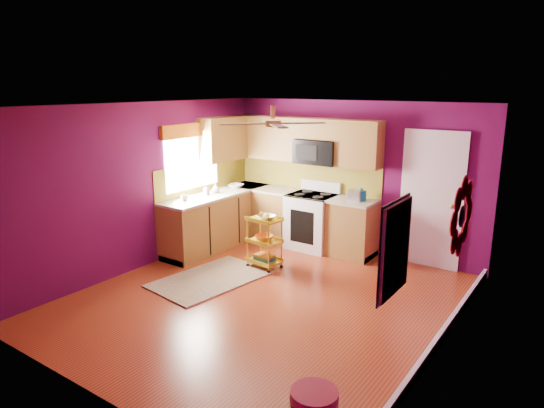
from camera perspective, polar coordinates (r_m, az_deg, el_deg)
The scene contains 17 objects.
ground at distance 6.48m, azimuth -0.94°, elevation -11.20°, with size 5.00×5.00×0.00m, color maroon.
room_envelope at distance 5.95m, azimuth -0.79°, elevation 3.10°, with size 4.54×5.04×2.52m.
lower_cabinets at distance 8.45m, azimuth -1.17°, elevation -1.98°, with size 2.81×2.31×0.94m.
electric_range at distance 8.31m, azimuth 4.73°, elevation -1.96°, with size 0.76×0.66×1.13m.
upper_cabinetry at distance 8.41m, azimuth 0.79°, elevation 7.44°, with size 2.80×2.30×1.26m.
left_window at distance 8.16m, azimuth -9.41°, elevation 6.61°, with size 0.08×1.35×1.08m.
panel_door at distance 7.71m, azimuth 18.24°, elevation 0.29°, with size 0.95×0.11×2.15m.
right_wall_art at distance 4.76m, azimuth 18.79°, elevation -2.78°, with size 0.04×2.74×1.04m.
ceiling_fan at distance 6.05m, azimuth 0.09°, elevation 9.56°, with size 1.01×1.01×0.26m.
shag_rug at distance 7.15m, azimuth -7.25°, elevation -8.72°, with size 1.01×1.65×0.02m, color #331E11.
rolling_cart at distance 7.38m, azimuth -0.86°, elevation -4.23°, with size 0.52×0.40×0.88m.
teal_kettle at distance 7.86m, azimuth 10.40°, elevation 1.01°, with size 0.18×0.18×0.21m.
toaster at distance 7.83m, azimuth 9.75°, elevation 1.03°, with size 0.22×0.15×0.18m, color beige.
soap_bottle_a at distance 8.20m, azimuth -7.76°, elevation 1.66°, with size 0.08×0.08×0.17m, color #EA3F72.
soap_bottle_b at distance 8.33m, azimuth -6.65°, elevation 1.87°, with size 0.13×0.13×0.17m, color white.
counter_dish at distance 8.73m, azimuth -4.27°, elevation 2.14°, with size 0.27×0.27×0.07m, color white.
counter_cup at distance 7.84m, azimuth -10.26°, elevation 0.70°, with size 0.12×0.12×0.09m, color white.
Camera 1 is at (3.43, -4.75, 2.75)m, focal length 32.00 mm.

